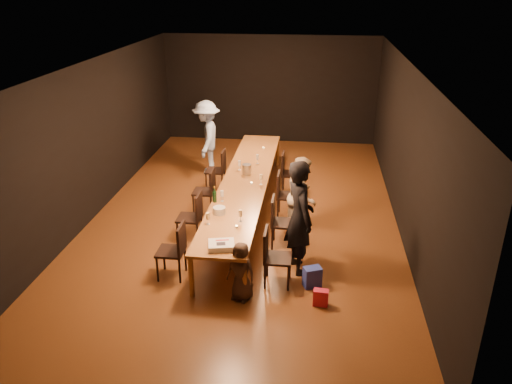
# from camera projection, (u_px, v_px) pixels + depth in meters

# --- Properties ---
(ground) EXTENTS (10.00, 10.00, 0.00)m
(ground) POSITION_uv_depth(u_px,v_px,m) (246.00, 214.00, 10.15)
(ground) COLOR #4E2913
(ground) RESTS_ON ground
(room_shell) EXTENTS (6.04, 10.04, 3.02)m
(room_shell) POSITION_uv_depth(u_px,v_px,m) (245.00, 114.00, 9.32)
(room_shell) COLOR black
(room_shell) RESTS_ON ground
(table) EXTENTS (0.90, 6.00, 0.75)m
(table) POSITION_uv_depth(u_px,v_px,m) (245.00, 182.00, 9.87)
(table) COLOR olive
(table) RESTS_ON ground
(chair_right_0) EXTENTS (0.42, 0.42, 0.93)m
(chair_right_0) POSITION_uv_depth(u_px,v_px,m) (278.00, 257.00, 7.68)
(chair_right_0) COLOR black
(chair_right_0) RESTS_ON ground
(chair_right_1) EXTENTS (0.42, 0.42, 0.93)m
(chair_right_1) POSITION_uv_depth(u_px,v_px,m) (283.00, 222.00, 8.77)
(chair_right_1) COLOR black
(chair_right_1) RESTS_ON ground
(chair_right_2) EXTENTS (0.42, 0.42, 0.93)m
(chair_right_2) POSITION_uv_depth(u_px,v_px,m) (288.00, 195.00, 9.87)
(chair_right_2) COLOR black
(chair_right_2) RESTS_ON ground
(chair_right_3) EXTENTS (0.42, 0.42, 0.93)m
(chair_right_3) POSITION_uv_depth(u_px,v_px,m) (291.00, 173.00, 10.96)
(chair_right_3) COLOR black
(chair_right_3) RESTS_ON ground
(chair_left_0) EXTENTS (0.42, 0.42, 0.93)m
(chair_left_0) POSITION_uv_depth(u_px,v_px,m) (171.00, 251.00, 7.87)
(chair_left_0) COLOR black
(chair_left_0) RESTS_ON ground
(chair_left_1) EXTENTS (0.42, 0.42, 0.93)m
(chair_left_1) POSITION_uv_depth(u_px,v_px,m) (189.00, 217.00, 8.97)
(chair_left_1) COLOR black
(chair_left_1) RESTS_ON ground
(chair_left_2) EXTENTS (0.42, 0.42, 0.93)m
(chair_left_2) POSITION_uv_depth(u_px,v_px,m) (204.00, 191.00, 10.06)
(chair_left_2) COLOR black
(chair_left_2) RESTS_ON ground
(chair_left_3) EXTENTS (0.42, 0.42, 0.93)m
(chair_left_3) POSITION_uv_depth(u_px,v_px,m) (215.00, 170.00, 11.15)
(chair_left_3) COLOR black
(chair_left_3) RESTS_ON ground
(woman_birthday) EXTENTS (0.68, 0.81, 1.90)m
(woman_birthday) POSITION_uv_depth(u_px,v_px,m) (300.00, 217.00, 7.88)
(woman_birthday) COLOR black
(woman_birthday) RESTS_ON ground
(woman_tan) EXTENTS (0.71, 0.83, 1.51)m
(woman_tan) POSITION_uv_depth(u_px,v_px,m) (302.00, 196.00, 9.10)
(woman_tan) COLOR beige
(woman_tan) RESTS_ON ground
(man_blue) EXTENTS (0.79, 1.22, 1.78)m
(man_blue) POSITION_uv_depth(u_px,v_px,m) (207.00, 137.00, 11.98)
(man_blue) COLOR #97B6EA
(man_blue) RESTS_ON ground
(child) EXTENTS (0.53, 0.44, 0.93)m
(child) POSITION_uv_depth(u_px,v_px,m) (241.00, 271.00, 7.32)
(child) COLOR #3C2B21
(child) RESTS_ON ground
(gift_bag_red) EXTENTS (0.23, 0.14, 0.26)m
(gift_bag_red) POSITION_uv_depth(u_px,v_px,m) (321.00, 298.00, 7.29)
(gift_bag_red) COLOR #E02144
(gift_bag_red) RESTS_ON ground
(gift_bag_blue) EXTENTS (0.31, 0.27, 0.33)m
(gift_bag_blue) POSITION_uv_depth(u_px,v_px,m) (312.00, 277.00, 7.72)
(gift_bag_blue) COLOR #283CAF
(gift_bag_blue) RESTS_ON ground
(birthday_cake) EXTENTS (0.44, 0.38, 0.09)m
(birthday_cake) POSITION_uv_depth(u_px,v_px,m) (221.00, 245.00, 7.37)
(birthday_cake) COLOR white
(birthday_cake) RESTS_ON table
(plate_stack) EXTENTS (0.28, 0.28, 0.12)m
(plate_stack) POSITION_uv_depth(u_px,v_px,m) (219.00, 210.00, 8.42)
(plate_stack) COLOR silver
(plate_stack) RESTS_ON table
(champagne_bottle) EXTENTS (0.09, 0.09, 0.30)m
(champagne_bottle) POSITION_uv_depth(u_px,v_px,m) (215.00, 194.00, 8.83)
(champagne_bottle) COLOR black
(champagne_bottle) RESTS_ON table
(ice_bucket) EXTENTS (0.21, 0.21, 0.20)m
(ice_bucket) POSITION_uv_depth(u_px,v_px,m) (247.00, 169.00, 10.11)
(ice_bucket) COLOR #A9A9AD
(ice_bucket) RESTS_ON table
(wineglass_0) EXTENTS (0.06, 0.06, 0.21)m
(wineglass_0) POSITION_uv_depth(u_px,v_px,m) (208.00, 219.00, 8.05)
(wineglass_0) COLOR beige
(wineglass_0) RESTS_ON table
(wineglass_1) EXTENTS (0.06, 0.06, 0.21)m
(wineglass_1) POSITION_uv_depth(u_px,v_px,m) (240.00, 216.00, 8.14)
(wineglass_1) COLOR beige
(wineglass_1) RESTS_ON table
(wineglass_2) EXTENTS (0.06, 0.06, 0.21)m
(wineglass_2) POSITION_uv_depth(u_px,v_px,m) (222.00, 196.00, 8.87)
(wineglass_2) COLOR silver
(wineglass_2) RESTS_ON table
(wineglass_3) EXTENTS (0.06, 0.06, 0.21)m
(wineglass_3) POSITION_uv_depth(u_px,v_px,m) (261.00, 179.00, 9.59)
(wineglass_3) COLOR beige
(wineglass_3) RESTS_ON table
(wineglass_4) EXTENTS (0.06, 0.06, 0.21)m
(wineglass_4) POSITION_uv_depth(u_px,v_px,m) (239.00, 165.00, 10.31)
(wineglass_4) COLOR silver
(wineglass_4) RESTS_ON table
(wineglass_5) EXTENTS (0.06, 0.06, 0.21)m
(wineglass_5) POSITION_uv_depth(u_px,v_px,m) (257.00, 159.00, 10.66)
(wineglass_5) COLOR silver
(wineglass_5) RESTS_ON table
(tealight_near) EXTENTS (0.05, 0.05, 0.03)m
(tealight_near) POSITION_uv_depth(u_px,v_px,m) (236.00, 227.00, 7.98)
(tealight_near) COLOR #B2B7B2
(tealight_near) RESTS_ON table
(tealight_mid) EXTENTS (0.05, 0.05, 0.03)m
(tealight_mid) POSITION_uv_depth(u_px,v_px,m) (251.00, 183.00, 9.65)
(tealight_mid) COLOR #B2B7B2
(tealight_mid) RESTS_ON table
(tealight_far) EXTENTS (0.05, 0.05, 0.03)m
(tealight_far) POSITION_uv_depth(u_px,v_px,m) (264.00, 148.00, 11.62)
(tealight_far) COLOR #B2B7B2
(tealight_far) RESTS_ON table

